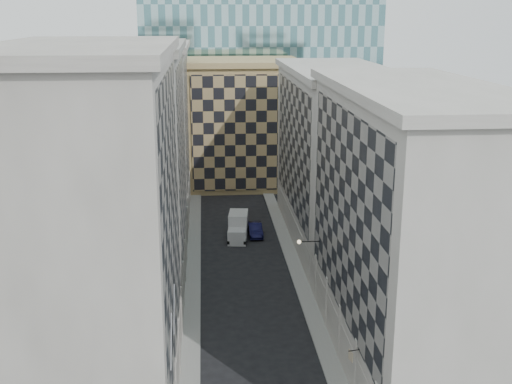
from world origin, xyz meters
TOP-DOWN VIEW (x-y plane):
  - sidewalk_west at (-5.25, 30.00)m, footprint 1.50×100.00m
  - sidewalk_east at (5.25, 30.00)m, footprint 1.50×100.00m
  - bldg_left_a at (-10.88, 11.00)m, footprint 10.80×22.80m
  - bldg_left_b at (-10.88, 33.00)m, footprint 10.80×22.80m
  - bldg_left_c at (-10.88, 55.00)m, footprint 10.80×22.80m
  - bldg_right_a at (10.88, 15.00)m, footprint 10.80×26.80m
  - bldg_right_b at (10.89, 42.00)m, footprint 10.80×28.80m
  - tan_block at (2.00, 67.90)m, footprint 16.80×14.80m
  - church_tower at (0.00, 82.00)m, footprint 7.20×7.20m
  - flagpoles_left at (-5.90, 6.00)m, footprint 0.10×6.33m
  - bracket_lamp at (4.38, 24.00)m, footprint 1.98×0.36m
  - box_truck at (-0.14, 42.71)m, footprint 2.74×5.49m
  - dark_car at (1.92, 43.38)m, footprint 1.60×4.50m
  - shop_sign at (5.42, 8.79)m, footprint 0.77×0.68m

SIDE VIEW (x-z plane):
  - sidewalk_west at x=-5.25m, z-range 0.00..0.15m
  - sidewalk_east at x=5.25m, z-range 0.00..0.15m
  - dark_car at x=1.92m, z-range 0.00..1.48m
  - box_truck at x=-0.14m, z-range -0.19..2.71m
  - shop_sign at x=5.42m, z-range 3.46..4.21m
  - bracket_lamp at x=4.38m, z-range 6.02..6.38m
  - flagpoles_left at x=-5.90m, z-range 6.83..9.17m
  - tan_block at x=2.00m, z-range 0.04..18.84m
  - bldg_right_b at x=10.89m, z-range 0.00..19.70m
  - bldg_right_a at x=10.88m, z-range -0.03..20.67m
  - bldg_left_c at x=-10.88m, z-range -0.02..21.68m
  - bldg_left_b at x=-10.88m, z-range -0.03..22.67m
  - bldg_left_a at x=-10.88m, z-range -0.03..23.67m
  - church_tower at x=0.00m, z-range 1.20..52.70m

